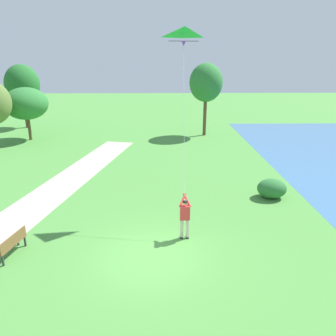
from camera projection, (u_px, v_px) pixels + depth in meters
name	position (u px, v px, depth m)	size (l,w,h in m)	color
ground_plane	(151.00, 256.00, 12.38)	(120.00, 120.00, 0.00)	#4C8E3D
walkway_path	(0.00, 231.00, 14.16)	(2.40, 32.00, 0.02)	#B7AD99
person_kite_flyer	(185.00, 215.00, 13.34)	(0.52, 0.62, 1.83)	#232328
flying_kite	(185.00, 38.00, 13.93)	(1.44, 2.96, 6.48)	green
park_bench_near_walkway	(11.00, 243.00, 12.30)	(0.74, 1.56, 0.88)	brown
tree_treeline_left	(22.00, 84.00, 33.83)	(3.44, 3.61, 6.50)	brown
tree_treeline_right	(206.00, 83.00, 30.21)	(3.06, 3.43, 6.68)	brown
tree_lakeside_near	(26.00, 104.00, 28.95)	(3.77, 3.94, 4.67)	brown
lakeside_shrub	(272.00, 188.00, 17.44)	(1.55, 1.27, 1.03)	#2D7033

